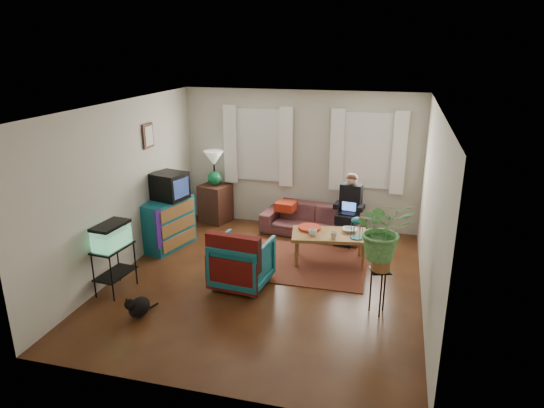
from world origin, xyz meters
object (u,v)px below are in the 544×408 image
(sofa, at_px, (313,216))
(aquarium_stand, at_px, (115,269))
(plant_stand, at_px, (378,292))
(side_table, at_px, (216,203))
(armchair, at_px, (242,260))
(coffee_table, at_px, (329,248))
(dresser, at_px, (167,224))

(sofa, distance_m, aquarium_stand, 3.69)
(aquarium_stand, bearing_deg, plant_stand, 10.93)
(side_table, height_order, aquarium_stand, side_table)
(armchair, bearing_deg, sofa, -100.51)
(sofa, relative_size, plant_stand, 2.97)
(sofa, bearing_deg, coffee_table, -58.77)
(sofa, distance_m, coffee_table, 1.21)
(sofa, bearing_deg, dresser, -144.47)
(side_table, bearing_deg, coffee_table, -28.40)
(side_table, distance_m, aquarium_stand, 3.10)
(aquarium_stand, height_order, armchair, armchair)
(sofa, relative_size, aquarium_stand, 2.74)
(aquarium_stand, bearing_deg, dresser, 95.47)
(aquarium_stand, bearing_deg, side_table, 89.33)
(side_table, distance_m, armchair, 2.78)
(sofa, xyz_separation_m, side_table, (-2.00, 0.23, 0.01))
(sofa, relative_size, dresser, 1.96)
(dresser, xyz_separation_m, aquarium_stand, (-0.01, -1.65, -0.09))
(plant_stand, bearing_deg, sofa, 117.54)
(side_table, distance_m, dresser, 1.46)
(aquarium_stand, xyz_separation_m, coffee_table, (2.82, 1.74, -0.09))
(side_table, relative_size, plant_stand, 1.20)
(dresser, height_order, coffee_table, dresser)
(side_table, bearing_deg, dresser, -103.45)
(plant_stand, bearing_deg, coffee_table, 121.01)
(coffee_table, height_order, plant_stand, plant_stand)
(sofa, bearing_deg, armchair, -98.09)
(dresser, distance_m, coffee_table, 2.81)
(sofa, distance_m, plant_stand, 2.84)
(coffee_table, distance_m, plant_stand, 1.65)
(side_table, bearing_deg, plant_stand, -39.64)
(coffee_table, bearing_deg, side_table, 141.88)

